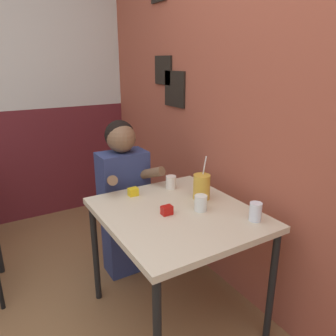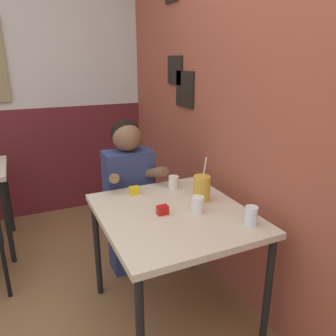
# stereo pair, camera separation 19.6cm
# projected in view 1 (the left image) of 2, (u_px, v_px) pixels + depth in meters

# --- Properties ---
(brick_wall_right) EXTENTS (0.08, 4.24, 2.70)m
(brick_wall_right) POSITION_uv_depth(u_px,v_px,m) (180.00, 86.00, 2.56)
(brick_wall_right) COLOR #9E4C38
(brick_wall_right) RESTS_ON ground_plane
(main_table) EXTENTS (0.81, 0.91, 0.73)m
(main_table) POSITION_uv_depth(u_px,v_px,m) (177.00, 222.00, 1.87)
(main_table) COLOR beige
(main_table) RESTS_ON ground_plane
(person_seated) EXTENTS (0.42, 0.40, 1.16)m
(person_seated) POSITION_uv_depth(u_px,v_px,m) (124.00, 196.00, 2.36)
(person_seated) COLOR navy
(person_seated) RESTS_ON ground_plane
(cocktail_pitcher) EXTENTS (0.10, 0.10, 0.27)m
(cocktail_pitcher) POSITION_uv_depth(u_px,v_px,m) (202.00, 187.00, 2.00)
(cocktail_pitcher) COLOR gold
(cocktail_pitcher) RESTS_ON main_table
(glass_near_pitcher) EXTENTS (0.07, 0.07, 0.10)m
(glass_near_pitcher) POSITION_uv_depth(u_px,v_px,m) (255.00, 212.00, 1.73)
(glass_near_pitcher) COLOR silver
(glass_near_pitcher) RESTS_ON main_table
(glass_center) EXTENTS (0.07, 0.07, 0.09)m
(glass_center) POSITION_uv_depth(u_px,v_px,m) (201.00, 203.00, 1.85)
(glass_center) COLOR silver
(glass_center) RESTS_ON main_table
(glass_far_side) EXTENTS (0.07, 0.07, 0.09)m
(glass_far_side) POSITION_uv_depth(u_px,v_px,m) (171.00, 182.00, 2.17)
(glass_far_side) COLOR silver
(glass_far_side) RESTS_ON main_table
(condiment_ketchup) EXTENTS (0.06, 0.04, 0.05)m
(condiment_ketchup) POSITION_uv_depth(u_px,v_px,m) (167.00, 210.00, 1.81)
(condiment_ketchup) COLOR #B7140F
(condiment_ketchup) RESTS_ON main_table
(condiment_mustard) EXTENTS (0.06, 0.04, 0.05)m
(condiment_mustard) POSITION_uv_depth(u_px,v_px,m) (133.00, 192.00, 2.06)
(condiment_mustard) COLOR yellow
(condiment_mustard) RESTS_ON main_table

